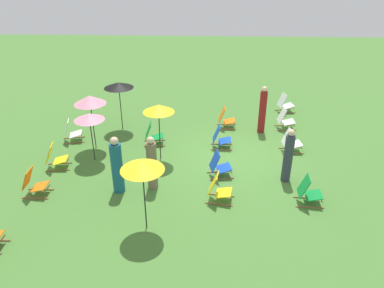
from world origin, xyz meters
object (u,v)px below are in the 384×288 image
object	(u,v)px
umbrella_1	(90,100)
person_3	(288,157)
deckchair_2	(285,104)
umbrella_0	(119,85)
deckchair_3	(34,183)
deckchair_6	(219,166)
deckchair_1	(218,189)
deckchair_9	(55,158)
deckchair_8	(220,138)
person_1	(152,164)
deckchair_5	(71,132)
deckchair_0	(285,120)
umbrella_3	(142,166)
deckchair_7	(291,142)
umbrella_4	(89,117)
deckchair_10	(225,119)
deckchair_4	(308,192)
person_2	(117,166)
deckchair_11	(153,135)
person_0	(263,111)
umbrella_2	(158,108)

from	to	relation	value
umbrella_1	person_3	xyz separation A→B (m)	(-1.86, -6.36, -0.99)
deckchair_2	umbrella_0	bearing A→B (deg)	93.07
deckchair_3	deckchair_6	xyz separation A→B (m)	(1.20, -5.29, 0.00)
deckchair_1	deckchair_2	bearing A→B (deg)	-16.06
deckchair_9	deckchair_8	bearing A→B (deg)	-81.85
deckchair_1	deckchair_3	bearing A→B (deg)	97.90
deckchair_2	person_1	xyz separation A→B (m)	(-5.98, 4.91, 0.42)
deckchair_1	deckchair_5	distance (m)	6.31
deckchair_0	umbrella_0	size ratio (longest dim) A/B	0.44
umbrella_3	deckchair_5	bearing A→B (deg)	36.44
deckchair_7	umbrella_4	distance (m)	6.81
deckchair_0	deckchair_10	size ratio (longest dim) A/B	1.00
deckchair_4	deckchair_8	size ratio (longest dim) A/B	1.00
deckchair_5	deckchair_10	xyz separation A→B (m)	(1.41, -5.68, 0.00)
person_2	deckchair_7	bearing A→B (deg)	-86.80
deckchair_0	deckchair_1	size ratio (longest dim) A/B	1.00
deckchair_9	umbrella_4	world-z (taller)	umbrella_4
deckchair_7	person_1	world-z (taller)	person_1
deckchair_7	person_2	xyz separation A→B (m)	(-2.62, 5.44, 0.46)
deckchair_6	person_2	size ratio (longest dim) A/B	0.48
deckchair_11	deckchair_5	bearing A→B (deg)	82.14
deckchair_3	deckchair_6	size ratio (longest dim) A/B	0.99
person_3	person_1	bearing A→B (deg)	-104.62
deckchair_2	deckchair_7	bearing A→B (deg)	159.42
umbrella_1	person_0	bearing A→B (deg)	-75.68
deckchair_8	deckchair_9	xyz separation A→B (m)	(-1.60, 5.32, 0.00)
person_0	deckchair_3	bearing A→B (deg)	-33.89
umbrella_4	person_0	size ratio (longest dim) A/B	0.91
deckchair_11	person_2	bearing A→B (deg)	163.00
deckchair_0	person_1	world-z (taller)	person_1
deckchair_5	umbrella_0	size ratio (longest dim) A/B	0.45
deckchair_1	umbrella_2	xyz separation A→B (m)	(2.25, 1.88, 1.46)
umbrella_4	person_2	size ratio (longest dim) A/B	0.96
deckchair_3	deckchair_8	xyz separation A→B (m)	(3.09, -5.38, 0.00)
deckchair_0	umbrella_3	bearing A→B (deg)	140.34
deckchair_3	umbrella_1	size ratio (longest dim) A/B	0.43
deckchair_6	person_3	bearing A→B (deg)	-105.63
deckchair_4	deckchair_6	size ratio (longest dim) A/B	0.99
person_1	deckchair_9	bearing A→B (deg)	40.46
deckchair_8	person_0	xyz separation A→B (m)	(1.36, -1.60, 0.51)
deckchair_1	umbrella_0	bearing A→B (deg)	47.40
deckchair_7	umbrella_1	distance (m)	7.00
deckchair_4	umbrella_2	distance (m)	5.13
deckchair_4	deckchair_6	distance (m)	2.74
deckchair_4	umbrella_1	world-z (taller)	umbrella_1
deckchair_4	deckchair_11	size ratio (longest dim) A/B	1.00
deckchair_7	deckchair_1	bearing A→B (deg)	132.70
umbrella_1	deckchair_1	bearing A→B (deg)	-124.72
person_1	umbrella_3	bearing A→B (deg)	149.74
deckchair_11	umbrella_3	world-z (taller)	umbrella_3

